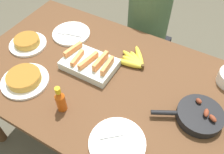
# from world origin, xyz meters

# --- Properties ---
(ground_plane) EXTENTS (14.00, 14.00, 0.00)m
(ground_plane) POSITION_xyz_m (0.00, 0.00, 0.00)
(ground_plane) COLOR #565142
(dining_table) EXTENTS (1.72, 0.98, 0.78)m
(dining_table) POSITION_xyz_m (0.00, 0.00, 0.68)
(dining_table) COLOR brown
(dining_table) RESTS_ON ground_plane
(banana_bunch) EXTENTS (0.20, 0.21, 0.04)m
(banana_bunch) POSITION_xyz_m (0.04, 0.19, 0.79)
(banana_bunch) COLOR yellow
(banana_bunch) RESTS_ON dining_table
(melon_tray) EXTENTS (0.31, 0.21, 0.10)m
(melon_tray) POSITION_xyz_m (-0.17, 0.03, 0.81)
(melon_tray) COLOR silver
(melon_tray) RESTS_ON dining_table
(skillet) EXTENTS (0.34, 0.24, 0.08)m
(skillet) POSITION_xyz_m (0.50, 0.00, 0.80)
(skillet) COLOR black
(skillet) RESTS_ON dining_table
(frittata_plate_center) EXTENTS (0.27, 0.27, 0.06)m
(frittata_plate_center) POSITION_xyz_m (-0.42, -0.26, 0.80)
(frittata_plate_center) COLOR white
(frittata_plate_center) RESTS_ON dining_table
(frittata_plate_side) EXTENTS (0.24, 0.24, 0.06)m
(frittata_plate_side) POSITION_xyz_m (-0.63, -0.01, 0.80)
(frittata_plate_side) COLOR white
(frittata_plate_side) RESTS_ON dining_table
(empty_plate_near_front) EXTENTS (0.27, 0.27, 0.02)m
(empty_plate_near_front) POSITION_xyz_m (0.21, -0.32, 0.78)
(empty_plate_near_front) COLOR white
(empty_plate_near_front) RESTS_ON dining_table
(empty_plate_far_left) EXTENTS (0.26, 0.26, 0.02)m
(empty_plate_far_left) POSITION_xyz_m (-0.45, 0.22, 0.78)
(empty_plate_far_left) COLOR white
(empty_plate_far_left) RESTS_ON dining_table
(hot_sauce_bottle) EXTENTS (0.05, 0.05, 0.17)m
(hot_sauce_bottle) POSITION_xyz_m (-0.13, -0.29, 0.85)
(hot_sauce_bottle) COLOR #C64C0F
(hot_sauce_bottle) RESTS_ON dining_table
(person_figure) EXTENTS (0.35, 0.35, 1.27)m
(person_figure) POSITION_xyz_m (-0.09, 0.73, 0.53)
(person_figure) COLOR black
(person_figure) RESTS_ON ground_plane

